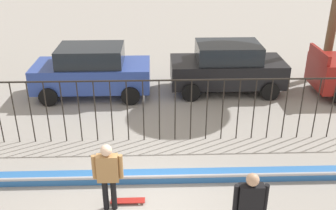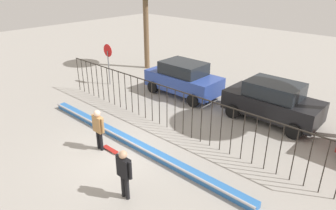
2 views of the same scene
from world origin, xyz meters
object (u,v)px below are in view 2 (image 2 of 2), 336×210
Objects in this scene: parked_car_black at (272,101)px; stop_sign at (108,59)px; parked_car_blue at (183,78)px; skateboarder at (98,126)px; camera_operator at (124,170)px; skateboard at (110,149)px.

parked_car_black is 1.72× the size of stop_sign.
skateboarder is at bearing -80.88° from parked_car_blue.
parked_car_blue is at bearing 178.80° from parked_car_black.
camera_operator is (2.88, -1.15, 0.00)m from skateboarder.
parked_car_black is 9.80m from stop_sign.
skateboarder is 7.88m from parked_car_black.
camera_operator reaches higher than skateboard.
parked_car_blue is at bearing 84.52° from skateboarder.
parked_car_black is at bearing -84.21° from camera_operator.
skateboarder is at bearing -166.83° from skateboard.
stop_sign is at bearing -172.37° from parked_car_black.
camera_operator is (2.50, -1.34, 0.95)m from skateboard.
stop_sign reaches higher than skateboarder.
skateboard is 0.32× the size of stop_sign.
skateboarder is at bearing -9.29° from camera_operator.
parked_car_blue is (-1.69, 6.46, 0.91)m from skateboard.
skateboarder is 1.00× the size of camera_operator.
skateboarder is 1.04m from skateboard.
stop_sign is at bearing 122.84° from skateboarder.
skateboarder is 0.39× the size of parked_car_black.
parked_car_black is (5.12, 0.24, 0.00)m from parked_car_blue.
skateboarder is 3.10m from camera_operator.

